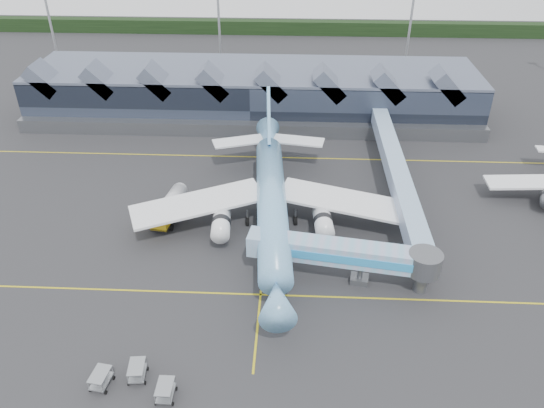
{
  "coord_description": "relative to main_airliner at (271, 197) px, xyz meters",
  "views": [
    {
      "loc": [
        3.69,
        -56.25,
        44.25
      ],
      "look_at": [
        0.79,
        4.75,
        5.0
      ],
      "focal_mm": 35.0,
      "sensor_mm": 36.0,
      "label": 1
    }
  ],
  "objects": [
    {
      "name": "ground",
      "position": [
        -0.59,
        -7.37,
        -4.43
      ],
      "size": [
        260.0,
        260.0,
        0.0
      ],
      "primitive_type": "plane",
      "color": "#252527",
      "rests_on": "ground"
    },
    {
      "name": "fuel_truck",
      "position": [
        -14.96,
        1.1,
        -2.52
      ],
      "size": [
        4.13,
        10.23,
        3.4
      ],
      "rotation": [
        0.0,
        0.0,
        -0.16
      ],
      "color": "black",
      "rests_on": "ground"
    },
    {
      "name": "main_airliner",
      "position": [
        0.0,
        0.0,
        0.0
      ],
      "size": [
        40.67,
        46.9,
        15.06
      ],
      "rotation": [
        0.0,
        0.0,
        0.08
      ],
      "color": "#63A7C8",
      "rests_on": "ground"
    },
    {
      "name": "baggage_carts",
      "position": [
        -12.26,
        -29.41,
        -3.45
      ],
      "size": [
        8.63,
        4.8,
        1.73
      ],
      "rotation": [
        0.0,
        0.0,
        0.0
      ],
      "color": "#969A9E",
      "rests_on": "ground"
    },
    {
      "name": "jet_bridge",
      "position": [
        10.67,
        -12.3,
        -0.37
      ],
      "size": [
        23.53,
        6.89,
        5.73
      ],
      "rotation": [
        0.0,
        0.0,
        -0.16
      ],
      "color": "#7EB2D2",
      "rests_on": "ground"
    },
    {
      "name": "tree_line_far",
      "position": [
        -0.59,
        102.63,
        -2.43
      ],
      "size": [
        260.0,
        4.0,
        4.0
      ],
      "primitive_type": "cube",
      "color": "black",
      "rests_on": "ground"
    },
    {
      "name": "terminal",
      "position": [
        -5.66,
        39.98,
        0.45
      ],
      "size": [
        90.0,
        22.25,
        12.52
      ],
      "color": "black",
      "rests_on": "ground"
    },
    {
      "name": "light_masts",
      "position": [
        20.41,
        55.43,
        8.06
      ],
      "size": [
        132.4,
        42.56,
        22.45
      ],
      "color": "#95989D",
      "rests_on": "ground"
    },
    {
      "name": "taxi_stripes",
      "position": [
        -0.59,
        2.63,
        -4.42
      ],
      "size": [
        120.0,
        60.0,
        0.01
      ],
      "color": "gold",
      "rests_on": "ground"
    }
  ]
}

